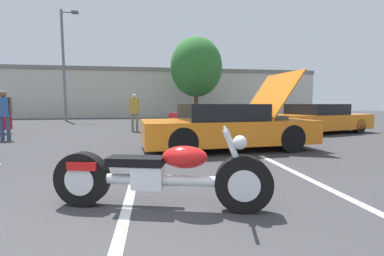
{
  "coord_description": "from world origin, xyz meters",
  "views": [
    {
      "loc": [
        0.66,
        -1.76,
        1.24
      ],
      "look_at": [
        1.34,
        2.78,
        0.8
      ],
      "focal_mm": 24.0,
      "sensor_mm": 36.0,
      "label": 1
    }
  ],
  "objects_px": {
    "spectator_near_motorcycle": "(135,109)",
    "tree_background": "(196,67)",
    "light_pole": "(65,61)",
    "parked_car_right_row": "(318,119)",
    "spectator_by_show_car": "(4,111)",
    "motorcycle": "(160,175)",
    "show_car_hood_open": "(227,127)",
    "parked_car_mid_row": "(211,116)"
  },
  "relations": [
    {
      "from": "parked_car_mid_row",
      "to": "spectator_by_show_car",
      "type": "bearing_deg",
      "value": -167.42
    },
    {
      "from": "light_pole",
      "to": "spectator_by_show_car",
      "type": "distance_m",
      "value": 10.51
    },
    {
      "from": "parked_car_mid_row",
      "to": "parked_car_right_row",
      "type": "xyz_separation_m",
      "value": [
        3.86,
        -3.71,
        0.03
      ]
    },
    {
      "from": "parked_car_right_row",
      "to": "spectator_by_show_car",
      "type": "height_order",
      "value": "spectator_by_show_car"
    },
    {
      "from": "light_pole",
      "to": "tree_background",
      "type": "relative_size",
      "value": 1.21
    },
    {
      "from": "motorcycle",
      "to": "parked_car_mid_row",
      "type": "bearing_deg",
      "value": 88.46
    },
    {
      "from": "parked_car_right_row",
      "to": "spectator_by_show_car",
      "type": "bearing_deg",
      "value": 167.55
    },
    {
      "from": "spectator_near_motorcycle",
      "to": "parked_car_right_row",
      "type": "bearing_deg",
      "value": -11.74
    },
    {
      "from": "parked_car_right_row",
      "to": "motorcycle",
      "type": "bearing_deg",
      "value": -149.4
    },
    {
      "from": "parked_car_mid_row",
      "to": "spectator_by_show_car",
      "type": "relative_size",
      "value": 2.77
    },
    {
      "from": "motorcycle",
      "to": "show_car_hood_open",
      "type": "distance_m",
      "value": 4.24
    },
    {
      "from": "motorcycle",
      "to": "spectator_near_motorcycle",
      "type": "xyz_separation_m",
      "value": [
        -0.9,
        8.69,
        0.59
      ]
    },
    {
      "from": "light_pole",
      "to": "tree_background",
      "type": "distance_m",
      "value": 9.46
    },
    {
      "from": "tree_background",
      "to": "show_car_hood_open",
      "type": "distance_m",
      "value": 13.74
    },
    {
      "from": "motorcycle",
      "to": "show_car_hood_open",
      "type": "bearing_deg",
      "value": 77.34
    },
    {
      "from": "light_pole",
      "to": "motorcycle",
      "type": "relative_size",
      "value": 3.03
    },
    {
      "from": "motorcycle",
      "to": "tree_background",
      "type": "bearing_deg",
      "value": 93.36
    },
    {
      "from": "spectator_near_motorcycle",
      "to": "spectator_by_show_car",
      "type": "relative_size",
      "value": 1.0
    },
    {
      "from": "light_pole",
      "to": "spectator_near_motorcycle",
      "type": "xyz_separation_m",
      "value": [
        5.28,
        -7.77,
        -3.24
      ]
    },
    {
      "from": "spectator_near_motorcycle",
      "to": "motorcycle",
      "type": "bearing_deg",
      "value": -84.11
    },
    {
      "from": "show_car_hood_open",
      "to": "spectator_by_show_car",
      "type": "distance_m",
      "value": 7.5
    },
    {
      "from": "motorcycle",
      "to": "spectator_by_show_car",
      "type": "height_order",
      "value": "spectator_by_show_car"
    },
    {
      "from": "motorcycle",
      "to": "parked_car_mid_row",
      "type": "distance_m",
      "value": 11.2
    },
    {
      "from": "motorcycle",
      "to": "spectator_by_show_car",
      "type": "relative_size",
      "value": 1.52
    },
    {
      "from": "tree_background",
      "to": "spectator_by_show_car",
      "type": "height_order",
      "value": "tree_background"
    },
    {
      "from": "show_car_hood_open",
      "to": "spectator_near_motorcycle",
      "type": "height_order",
      "value": "show_car_hood_open"
    },
    {
      "from": "spectator_by_show_car",
      "to": "tree_background",
      "type": "bearing_deg",
      "value": 51.57
    },
    {
      "from": "spectator_near_motorcycle",
      "to": "spectator_by_show_car",
      "type": "height_order",
      "value": "spectator_by_show_car"
    },
    {
      "from": "show_car_hood_open",
      "to": "parked_car_mid_row",
      "type": "bearing_deg",
      "value": 75.4
    },
    {
      "from": "show_car_hood_open",
      "to": "spectator_near_motorcycle",
      "type": "relative_size",
      "value": 2.82
    },
    {
      "from": "spectator_by_show_car",
      "to": "spectator_near_motorcycle",
      "type": "bearing_deg",
      "value": 27.52
    },
    {
      "from": "light_pole",
      "to": "parked_car_mid_row",
      "type": "height_order",
      "value": "light_pole"
    },
    {
      "from": "motorcycle",
      "to": "show_car_hood_open",
      "type": "xyz_separation_m",
      "value": [
        1.92,
        3.78,
        0.22
      ]
    },
    {
      "from": "motorcycle",
      "to": "show_car_hood_open",
      "type": "height_order",
      "value": "show_car_hood_open"
    },
    {
      "from": "spectator_near_motorcycle",
      "to": "tree_background",
      "type": "bearing_deg",
      "value": 63.41
    },
    {
      "from": "show_car_hood_open",
      "to": "parked_car_right_row",
      "type": "xyz_separation_m",
      "value": [
        4.99,
        3.29,
        -0.03
      ]
    },
    {
      "from": "light_pole",
      "to": "show_car_hood_open",
      "type": "distance_m",
      "value": 15.47
    },
    {
      "from": "motorcycle",
      "to": "spectator_near_motorcycle",
      "type": "bearing_deg",
      "value": 110.13
    },
    {
      "from": "tree_background",
      "to": "spectator_by_show_car",
      "type": "distance_m",
      "value": 13.73
    },
    {
      "from": "parked_car_right_row",
      "to": "spectator_by_show_car",
      "type": "distance_m",
      "value": 11.98
    },
    {
      "from": "tree_background",
      "to": "show_car_hood_open",
      "type": "bearing_deg",
      "value": -95.83
    },
    {
      "from": "motorcycle",
      "to": "parked_car_mid_row",
      "type": "relative_size",
      "value": 0.55
    }
  ]
}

